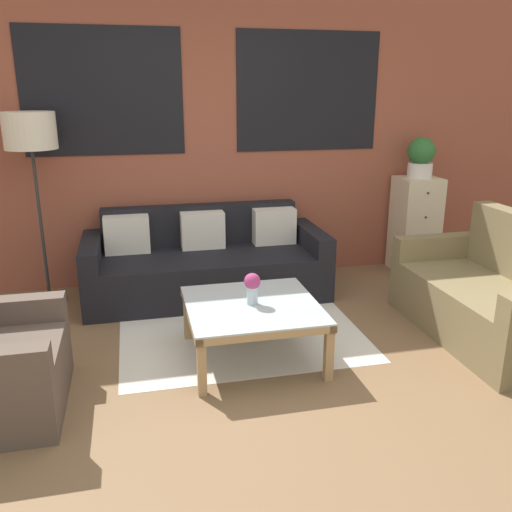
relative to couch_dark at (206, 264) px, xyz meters
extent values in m
plane|color=brown|center=(0.14, -1.95, -0.28)|extent=(16.00, 16.00, 0.00)
cube|color=brown|center=(0.14, 0.49, 1.12)|extent=(8.40, 0.08, 2.80)
cube|color=black|center=(-0.81, 0.44, 1.52)|extent=(1.40, 0.01, 1.10)
cube|color=black|center=(1.09, 0.44, 1.52)|extent=(1.40, 0.01, 1.10)
cube|color=silver|center=(0.14, -0.74, -0.28)|extent=(1.85, 1.78, 0.00)
cube|color=black|center=(0.00, -0.13, -0.08)|extent=(1.83, 0.72, 0.40)
cube|color=black|center=(0.00, 0.31, 0.11)|extent=(1.83, 0.16, 0.78)
cube|color=black|center=(-1.00, -0.05, 0.01)|extent=(0.16, 0.88, 0.58)
cube|color=black|center=(1.00, -0.05, 0.01)|extent=(0.16, 0.88, 0.58)
cube|color=silver|center=(-0.69, 0.15, 0.29)|extent=(0.40, 0.16, 0.34)
cube|color=silver|center=(0.00, 0.15, 0.29)|extent=(0.40, 0.16, 0.34)
cube|color=silver|center=(0.69, 0.15, 0.29)|extent=(0.40, 0.16, 0.34)
cube|color=olive|center=(1.86, -1.38, -0.07)|extent=(0.64, 1.26, 0.42)
cube|color=olive|center=(1.94, -0.68, 0.03)|extent=(0.80, 0.14, 0.62)
cube|color=brown|center=(-1.41, -1.63, -0.08)|extent=(0.64, 0.61, 0.40)
cube|color=brown|center=(-1.49, -1.25, 0.00)|extent=(0.80, 0.14, 0.56)
cube|color=silver|center=(0.14, -1.33, 0.12)|extent=(0.90, 0.90, 0.01)
cube|color=tan|center=(0.14, -1.75, 0.09)|extent=(0.90, 0.05, 0.05)
cube|color=tan|center=(0.14, -0.90, 0.09)|extent=(0.90, 0.05, 0.05)
cube|color=tan|center=(-0.28, -1.33, 0.09)|extent=(0.05, 0.90, 0.05)
cube|color=tan|center=(0.57, -1.33, 0.09)|extent=(0.05, 0.90, 0.05)
cube|color=tan|center=(-0.27, -1.74, -0.09)|extent=(0.06, 0.05, 0.40)
cube|color=tan|center=(0.56, -1.74, -0.09)|extent=(0.06, 0.05, 0.40)
cube|color=tan|center=(-0.27, -0.91, -0.09)|extent=(0.06, 0.06, 0.40)
cube|color=tan|center=(0.56, -0.91, -0.09)|extent=(0.06, 0.06, 0.40)
cylinder|color=#2D2D2D|center=(-1.40, 0.13, -0.27)|extent=(0.28, 0.28, 0.02)
cylinder|color=#2D2D2D|center=(-1.40, 0.13, 0.40)|extent=(0.03, 0.03, 1.33)
cylinder|color=beige|center=(-1.40, 0.13, 1.22)|extent=(0.42, 0.42, 0.30)
cube|color=beige|center=(2.21, 0.21, 0.20)|extent=(0.41, 0.39, 0.97)
sphere|color=#38332D|center=(2.21, 0.01, 0.57)|extent=(0.02, 0.02, 0.02)
sphere|color=#38332D|center=(2.21, 0.01, 0.32)|extent=(0.02, 0.02, 0.02)
sphere|color=#38332D|center=(2.21, 0.01, 0.08)|extent=(0.02, 0.02, 0.02)
sphere|color=#38332D|center=(2.21, 0.01, -0.16)|extent=(0.02, 0.02, 0.02)
cylinder|color=silver|center=(2.21, 0.21, 0.76)|extent=(0.24, 0.24, 0.15)
sphere|color=#2D6B33|center=(2.21, 0.21, 0.95)|extent=(0.27, 0.27, 0.27)
cylinder|color=#ADBCC6|center=(0.14, -1.33, 0.19)|extent=(0.08, 0.08, 0.13)
sphere|color=#9E3366|center=(0.14, -1.33, 0.29)|extent=(0.11, 0.11, 0.11)
camera|label=1|loc=(-0.61, -4.71, 1.55)|focal=38.00mm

